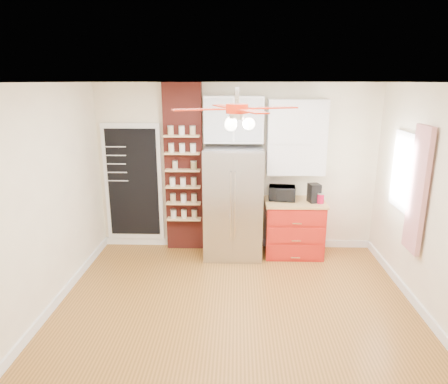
{
  "coord_description": "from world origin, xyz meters",
  "views": [
    {
      "loc": [
        0.01,
        -4.34,
        2.72
      ],
      "look_at": [
        -0.17,
        0.9,
        1.25
      ],
      "focal_mm": 32.0,
      "sensor_mm": 36.0,
      "label": 1
    }
  ],
  "objects_px": {
    "red_cabinet": "(294,228)",
    "coffee_maker": "(314,193)",
    "ceiling_fan": "(237,109)",
    "canister_left": "(320,199)",
    "fridge": "(233,203)",
    "pantry_jar_oats": "(175,165)",
    "toaster_oven": "(282,193)"
  },
  "relations": [
    {
      "from": "red_cabinet",
      "to": "coffee_maker",
      "type": "distance_m",
      "value": 0.66
    },
    {
      "from": "ceiling_fan",
      "to": "coffee_maker",
      "type": "distance_m",
      "value": 2.45
    },
    {
      "from": "coffee_maker",
      "to": "canister_left",
      "type": "relative_size",
      "value": 1.97
    },
    {
      "from": "fridge",
      "to": "canister_left",
      "type": "relative_size",
      "value": 11.9
    },
    {
      "from": "red_cabinet",
      "to": "pantry_jar_oats",
      "type": "distance_m",
      "value": 2.13
    },
    {
      "from": "ceiling_fan",
      "to": "pantry_jar_oats",
      "type": "distance_m",
      "value": 2.26
    },
    {
      "from": "red_cabinet",
      "to": "canister_left",
      "type": "bearing_deg",
      "value": -17.04
    },
    {
      "from": "canister_left",
      "to": "pantry_jar_oats",
      "type": "height_order",
      "value": "pantry_jar_oats"
    },
    {
      "from": "fridge",
      "to": "red_cabinet",
      "type": "bearing_deg",
      "value": 2.95
    },
    {
      "from": "red_cabinet",
      "to": "canister_left",
      "type": "height_order",
      "value": "canister_left"
    },
    {
      "from": "coffee_maker",
      "to": "canister_left",
      "type": "distance_m",
      "value": 0.13
    },
    {
      "from": "fridge",
      "to": "canister_left",
      "type": "xyz_separation_m",
      "value": [
        1.34,
        -0.06,
        0.1
      ]
    },
    {
      "from": "toaster_oven",
      "to": "coffee_maker",
      "type": "relative_size",
      "value": 1.42
    },
    {
      "from": "fridge",
      "to": "toaster_oven",
      "type": "height_order",
      "value": "fridge"
    },
    {
      "from": "ceiling_fan",
      "to": "toaster_oven",
      "type": "height_order",
      "value": "ceiling_fan"
    },
    {
      "from": "red_cabinet",
      "to": "toaster_oven",
      "type": "relative_size",
      "value": 2.29
    },
    {
      "from": "toaster_oven",
      "to": "coffee_maker",
      "type": "xyz_separation_m",
      "value": [
        0.49,
        -0.09,
        0.03
      ]
    },
    {
      "from": "ceiling_fan",
      "to": "canister_left",
      "type": "bearing_deg",
      "value": 50.53
    },
    {
      "from": "canister_left",
      "to": "pantry_jar_oats",
      "type": "xyz_separation_m",
      "value": [
        -2.26,
        0.22,
        0.46
      ]
    },
    {
      "from": "fridge",
      "to": "canister_left",
      "type": "bearing_deg",
      "value": -2.71
    },
    {
      "from": "coffee_maker",
      "to": "pantry_jar_oats",
      "type": "relative_size",
      "value": 2.31
    },
    {
      "from": "red_cabinet",
      "to": "canister_left",
      "type": "xyz_separation_m",
      "value": [
        0.37,
        -0.11,
        0.52
      ]
    },
    {
      "from": "fridge",
      "to": "pantry_jar_oats",
      "type": "relative_size",
      "value": 13.97
    },
    {
      "from": "pantry_jar_oats",
      "to": "ceiling_fan",
      "type": "bearing_deg",
      "value": -61.53
    },
    {
      "from": "red_cabinet",
      "to": "toaster_oven",
      "type": "xyz_separation_m",
      "value": [
        -0.21,
        0.04,
        0.56
      ]
    },
    {
      "from": "toaster_oven",
      "to": "canister_left",
      "type": "distance_m",
      "value": 0.6
    },
    {
      "from": "red_cabinet",
      "to": "pantry_jar_oats",
      "type": "height_order",
      "value": "pantry_jar_oats"
    },
    {
      "from": "ceiling_fan",
      "to": "pantry_jar_oats",
      "type": "xyz_separation_m",
      "value": [
        -0.97,
        1.79,
        -0.99
      ]
    },
    {
      "from": "ceiling_fan",
      "to": "pantry_jar_oats",
      "type": "height_order",
      "value": "ceiling_fan"
    },
    {
      "from": "toaster_oven",
      "to": "pantry_jar_oats",
      "type": "xyz_separation_m",
      "value": [
        -1.68,
        0.07,
        0.42
      ]
    },
    {
      "from": "ceiling_fan",
      "to": "toaster_oven",
      "type": "bearing_deg",
      "value": 67.45
    },
    {
      "from": "fridge",
      "to": "pantry_jar_oats",
      "type": "xyz_separation_m",
      "value": [
        -0.92,
        0.16,
        0.56
      ]
    }
  ]
}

